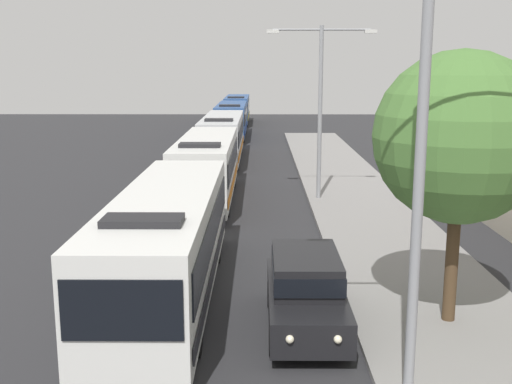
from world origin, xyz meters
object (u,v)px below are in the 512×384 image
bus_middle (223,136)px  streetlamp_mid (320,95)px  streetlamp_near (422,124)px  white_suv (306,288)px  roadside_tree (460,138)px  bus_second_in_line (207,166)px  bus_rear (237,109)px  bus_fourth_in_line (232,119)px  bus_lead (168,240)px

bus_middle → streetlamp_mid: (5.40, -12.92, 3.38)m
streetlamp_near → white_suv: bearing=114.7°
bus_middle → streetlamp_mid: 14.40m
streetlamp_mid → roadside_tree: 14.84m
bus_second_in_line → bus_middle: same height
bus_rear → streetlamp_near: 59.58m
white_suv → streetlamp_mid: (1.70, 14.90, 4.04)m
streetlamp_mid → bus_fourth_in_line: bearing=101.4°
bus_second_in_line → bus_rear: (0.00, 40.56, 0.00)m
white_suv → streetlamp_mid: streetlamp_mid is taller
roadside_tree → streetlamp_near: bearing=-116.4°
bus_second_in_line → bus_middle: (0.00, 12.87, 0.00)m
bus_middle → roadside_tree: size_ratio=1.84×
bus_rear → bus_lead: bearing=-90.0°
bus_second_in_line → bus_fourth_in_line: (0.00, 26.80, 0.00)m
bus_rear → roadside_tree: size_ratio=1.68×
bus_fourth_in_line → streetlamp_mid: 27.60m
streetlamp_near → roadside_tree: (1.93, 3.89, -0.69)m
bus_second_in_line → bus_rear: size_ratio=0.97×
white_suv → streetlamp_near: bearing=-65.3°
streetlamp_near → bus_middle: bearing=99.7°
white_suv → bus_middle: bearing=97.6°
streetlamp_near → roadside_tree: size_ratio=1.31×
bus_second_in_line → bus_middle: size_ratio=0.89×
bus_middle → streetlamp_near: 32.20m
bus_second_in_line → roadside_tree: size_ratio=1.64×
bus_lead → bus_middle: bearing=90.0°
bus_lead → bus_rear: bearing=90.0°
bus_second_in_line → white_suv: size_ratio=2.30×
bus_fourth_in_line → bus_rear: 13.76m
bus_lead → white_suv: (3.70, -2.00, -0.66)m
streetlamp_mid → bus_lead: bearing=-112.7°
bus_lead → bus_rear: same height
bus_middle → bus_lead: bearing=-90.0°
bus_lead → streetlamp_near: streetlamp_near is taller
bus_fourth_in_line → bus_lead: bearing=-90.0°
bus_second_in_line → streetlamp_mid: size_ratio=1.35×
bus_fourth_in_line → white_suv: (3.70, -41.75, -0.66)m
streetlamp_near → roadside_tree: streetlamp_near is taller
bus_lead → bus_middle: 25.82m
roadside_tree → streetlamp_mid: bearing=97.5°
bus_second_in_line → bus_fourth_in_line: same height
bus_lead → bus_second_in_line: size_ratio=1.06×
bus_lead → streetlamp_mid: size_ratio=1.43×
streetlamp_mid → roadside_tree: (1.93, -14.71, -0.32)m
bus_middle → white_suv: 28.07m
bus_fourth_in_line → streetlamp_mid: bearing=-78.6°
bus_middle → streetlamp_mid: bearing=-67.3°
bus_middle → bus_second_in_line: bearing=-90.0°
white_suv → roadside_tree: 5.21m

